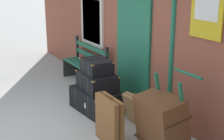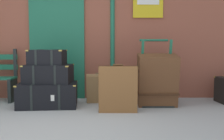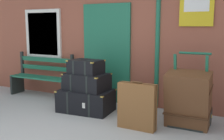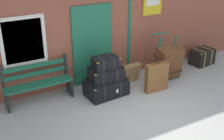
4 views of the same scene
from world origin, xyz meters
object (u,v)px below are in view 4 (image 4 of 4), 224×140
Objects in this scene: steamer_trunk_middle at (106,73)px; steamer_trunk_top at (105,62)px; suitcase_umber at (131,73)px; large_brown_trunk at (168,62)px; suitcase_beige at (156,77)px; corner_trunk at (202,57)px; platform_bench at (38,84)px; porters_trolley at (163,67)px; steamer_trunk_base at (106,87)px.

steamer_trunk_top is at bearing -174.19° from steamer_trunk_middle.
steamer_trunk_top is at bearing -163.74° from suitcase_umber.
large_brown_trunk is 1.19× the size of suitcase_beige.
steamer_trunk_middle is 1.14× the size of corner_trunk.
large_brown_trunk is (3.46, -0.50, 0.02)m from platform_bench.
corner_trunk is at bearing 3.66° from porters_trolley.
suitcase_umber is 0.77m from suitcase_beige.
platform_bench is at bearing 174.56° from porters_trolley.
steamer_trunk_base is 1.44× the size of corner_trunk.
corner_trunk is at bearing 0.47° from suitcase_umber.
large_brown_trunk is at bearing -8.29° from platform_bench.
large_brown_trunk is at bearing -90.00° from porters_trolley.
suitcase_beige is (1.22, -0.42, 0.16)m from steamer_trunk_base.
corner_trunk is (5.02, -0.23, -0.20)m from platform_bench.
platform_bench is 1.68m from steamer_trunk_top.
platform_bench is 3.50m from large_brown_trunk.
suitcase_umber is (0.90, 0.28, 0.06)m from steamer_trunk_base.
large_brown_trunk reaches higher than corner_trunk.
steamer_trunk_top is 1.97m from large_brown_trunk.
steamer_trunk_top is at bearing -18.50° from platform_bench.
steamer_trunk_middle is 3.50m from corner_trunk.
steamer_trunk_base is 0.88× the size of porters_trolley.
large_brown_trunk is (-0.00, -0.18, 0.20)m from porters_trolley.
steamer_trunk_top is 0.81× the size of suitcase_beige.
suitcase_beige is at bearing -18.98° from platform_bench.
suitcase_umber is at bearing 17.39° from steamer_trunk_base.
steamer_trunk_base is 1.66× the size of steamer_trunk_top.
large_brown_trunk is 1.65× the size of suitcase_umber.
platform_bench is at bearing 160.91° from steamer_trunk_base.
porters_trolley reaches higher than large_brown_trunk.
suitcase_beige is at bearing -19.85° from steamer_trunk_middle.
platform_bench reaches higher than steamer_trunk_middle.
platform_bench is at bearing 174.11° from suitcase_umber.
steamer_trunk_base is 1.13× the size of large_brown_trunk.
steamer_trunk_top is 2.03m from porters_trolley.
porters_trolley is (3.46, -0.33, -0.17)m from platform_bench.
steamer_trunk_top is (-0.00, 0.02, 0.66)m from steamer_trunk_base.
suitcase_beige is at bearing -162.38° from corner_trunk.
suitcase_beige is at bearing -18.84° from steamer_trunk_base.
suitcase_umber is (-1.02, 0.08, 0.00)m from porters_trolley.
large_brown_trunk reaches higher than suitcase_umber.
platform_bench is at bearing 171.71° from large_brown_trunk.
steamer_trunk_top reaches higher than suitcase_umber.
platform_bench is 1.34× the size of porters_trolley.
steamer_trunk_base is 1.86× the size of suitcase_umber.
platform_bench is 1.91× the size of steamer_trunk_middle.
suitcase_umber is at bearing 166.11° from large_brown_trunk.
suitcase_umber is at bearing 114.56° from suitcase_beige.
platform_bench is 1.64m from steamer_trunk_middle.
large_brown_trunk reaches higher than steamer_trunk_middle.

